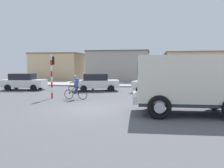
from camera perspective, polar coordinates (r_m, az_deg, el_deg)
ground_plane at (r=12.83m, az=-5.41°, el=-6.25°), size 120.00×120.00×0.00m
sidewalk_far at (r=27.22m, az=3.03°, el=-0.11°), size 80.00×5.00×0.16m
truck_foreground at (r=11.93m, az=18.81°, el=0.74°), size 5.58×3.12×2.90m
cyclist at (r=16.38m, az=-9.04°, el=-0.79°), size 1.73×0.50×1.72m
traffic_light_pole at (r=17.15m, az=-14.75°, el=3.39°), size 0.24×0.43×3.20m
car_red_near at (r=20.08m, az=10.84°, el=0.10°), size 4.30×2.63×1.60m
car_white_mid at (r=23.69m, az=-21.11°, el=0.58°), size 4.17×2.22×1.60m
car_far_side at (r=21.43m, az=-3.88°, el=0.48°), size 4.32×2.78×1.60m
pedestrian_near_kerb at (r=22.38m, az=-4.76°, el=0.74°), size 0.34×0.22×1.62m
building_corner_left at (r=37.70m, az=-12.78°, el=4.26°), size 7.47×7.51×4.20m
building_mid_block at (r=32.71m, az=1.75°, el=4.43°), size 8.48×5.61×4.36m
building_corner_right at (r=34.37m, az=22.84°, el=3.89°), size 11.73×7.83×4.14m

